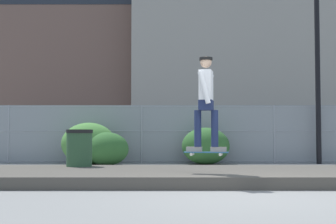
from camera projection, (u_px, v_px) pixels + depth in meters
The scene contains 14 objects.
ground_plane at pixel (256, 197), 6.89m from camera, with size 120.00×120.00×0.00m, color slate.
gravel_berm at pixel (235, 176), 9.16m from camera, with size 14.84×3.07×0.22m, color #4C473F.
skateboard at pixel (209, 153), 8.33m from camera, with size 0.82×0.37×0.07m.
skater at pixel (208, 97), 8.37m from camera, with size 0.72×0.62×1.73m.
chain_fence at pixel (210, 134), 14.79m from camera, with size 21.31×0.06×1.85m.
street_lamp at pixel (320, 25), 14.57m from camera, with size 0.44×0.44×7.03m.
parked_car_near at pixel (145, 136), 18.52m from camera, with size 4.44×2.03×1.66m.
parked_car_mid at pixel (279, 136), 18.18m from camera, with size 4.47×2.08×1.66m.
library_building at pixel (73, 36), 55.59m from camera, with size 20.50×14.70×25.29m.
office_block at pixel (229, 27), 51.58m from camera, with size 20.28×11.95×25.57m.
shrub_left at pixel (91, 144), 14.04m from camera, with size 1.65×1.35×1.27m.
shrub_center at pixel (109, 149), 13.63m from camera, with size 1.27×1.04×0.98m.
shrub_right at pixel (208, 146), 14.09m from camera, with size 1.46×1.19×1.13m.
trash_bin at pixel (82, 153), 10.24m from camera, with size 0.59×0.59×1.03m.
Camera 1 is at (-1.27, -6.95, 0.94)m, focal length 49.54 mm.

